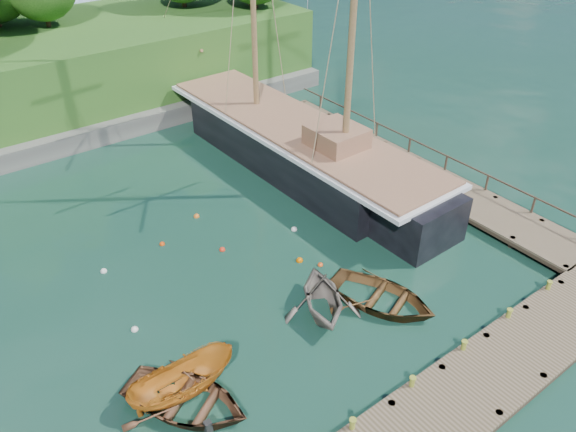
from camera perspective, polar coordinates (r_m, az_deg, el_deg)
name	(u,v)px	position (r m, az deg, el deg)	size (l,w,h in m)	color
ground	(340,310)	(25.61, 5.32, -9.51)	(160.00, 160.00, 0.00)	#143828
dock_near	(492,374)	(23.78, 19.98, -14.83)	(20.00, 3.20, 1.10)	#493D2A
dock_east	(404,167)	(36.18, 11.67, 4.93)	(3.20, 24.00, 1.10)	#493D2A
bollard_1	(410,396)	(22.82, 12.25, -17.43)	(0.26, 0.26, 0.45)	olive
bollard_2	(460,359)	(24.53, 17.11, -13.74)	(0.26, 0.26, 0.45)	olive
bollard_3	(505,327)	(26.48, 21.18, -10.48)	(0.26, 0.26, 0.45)	olive
bollard_4	(544,299)	(28.61, 24.59, -7.65)	(0.26, 0.26, 0.45)	olive
rowboat_0	(187,408)	(22.34, -10.22, -18.61)	(3.52, 4.93, 1.02)	#513320
rowboat_1	(322,312)	(25.46, 3.43, -9.72)	(3.46, 4.01, 2.11)	slate
rowboat_2	(381,304)	(26.14, 9.41, -8.82)	(3.58, 5.01, 1.04)	#503419
motorboat_orange	(184,395)	(22.73, -10.48, -17.41)	(1.60, 4.25, 1.64)	orange
cabin_boat_white	(419,227)	(31.41, 13.21, -1.08)	(1.86, 4.95, 1.91)	beige
schooner	(297,149)	(35.83, 0.93, 6.82)	(5.88, 29.77, 22.24)	black
mooring_buoy_0	(135,330)	(25.50, -15.30, -11.11)	(0.32, 0.32, 0.32)	silver
mooring_buoy_1	(222,250)	(29.09, -6.69, -3.46)	(0.32, 0.32, 0.32)	red
mooring_buoy_2	(299,261)	(28.19, 1.17, -4.59)	(0.35, 0.35, 0.35)	#D25E00
mooring_buoy_3	(294,230)	(30.35, 0.62, -1.41)	(0.34, 0.34, 0.34)	silver
mooring_buoy_4	(162,245)	(30.00, -12.65, -2.85)	(0.29, 0.29, 0.29)	#CF3F09
mooring_buoy_5	(197,217)	(31.81, -9.27, -0.08)	(0.33, 0.33, 0.33)	orange
mooring_buoy_6	(104,272)	(28.97, -18.20, -5.39)	(0.32, 0.32, 0.32)	silver
mooring_buoy_7	(320,265)	(27.96, 3.31, -5.02)	(0.28, 0.28, 0.28)	#DE4A14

